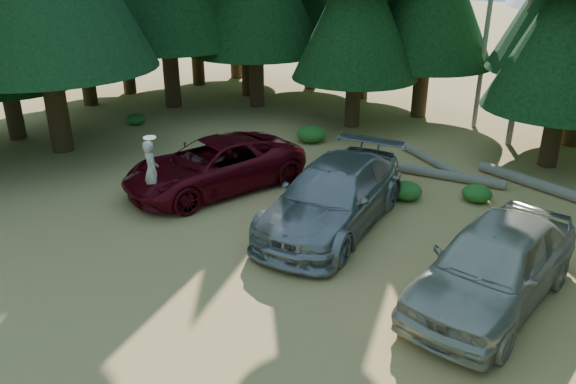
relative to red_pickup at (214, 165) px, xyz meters
name	(u,v)px	position (x,y,z in m)	size (l,w,h in m)	color
ground	(252,302)	(5.18, -4.05, -0.82)	(160.00, 160.00, 0.00)	tan
forest_belt_north	(493,137)	(5.18, 10.95, -0.82)	(36.00, 7.00, 22.00)	black
forest_belt_west	(44,131)	(-10.32, -0.05, -0.82)	(6.00, 22.00, 22.00)	black
snag_back	(490,7)	(3.98, 11.95, 4.18)	(0.20, 0.20, 10.00)	#726B5B
red_pickup	(214,165)	(0.00, 0.00, 0.00)	(2.71, 5.88, 1.63)	#5B0711
silver_minivan_center	(333,196)	(4.46, 0.16, 0.08)	(2.52, 6.20, 1.80)	gray
silver_minivan_right	(494,264)	(9.26, -0.80, 0.12)	(2.22, 5.51, 1.88)	#B4AFA0
frisbee_player	(151,170)	(-0.28, -2.25, 0.45)	(0.77, 0.66, 1.90)	beige
log_left	(435,173)	(5.22, 5.29, -0.65)	(0.33, 0.33, 4.57)	#726B5B
log_mid	(431,160)	(4.54, 6.45, -0.68)	(0.27, 0.27, 3.34)	#726B5B
log_right	(560,191)	(8.96, 6.22, -0.63)	(0.36, 0.36, 5.68)	#726B5B
shrub_far_left	(311,134)	(-0.41, 5.84, -0.49)	(1.18, 1.18, 0.65)	#1F601C
shrub_left	(257,154)	(-0.76, 2.92, -0.61)	(0.76, 0.76, 0.42)	#1F601C
shrub_center_left	(371,184)	(4.10, 2.92, -0.56)	(0.94, 0.94, 0.52)	#1F601C
shrub_center_right	(406,191)	(5.24, 3.09, -0.55)	(0.99, 0.99, 0.54)	#1F601C
shrub_right	(477,193)	(7.03, 4.30, -0.56)	(0.92, 0.92, 0.50)	#1F601C
shrub_edge_west	(136,119)	(-7.97, 3.02, -0.57)	(0.88, 0.88, 0.48)	#1F601C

